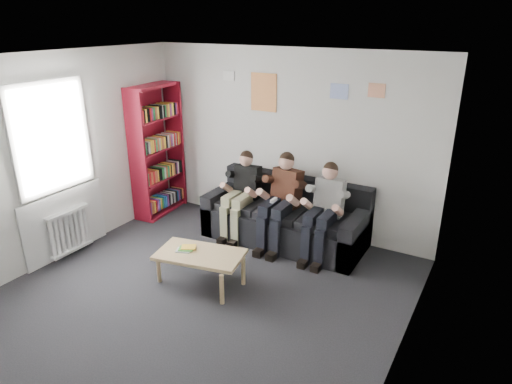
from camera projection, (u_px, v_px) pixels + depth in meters
room_shell at (180, 196)px, 4.69m from camera, size 5.00×5.00×5.00m
sofa at (286, 220)px, 6.63m from camera, size 2.31×0.95×0.89m
bookshelf at (158, 151)px, 7.35m from camera, size 0.32×0.95×2.11m
coffee_table at (200, 257)px, 5.52m from camera, size 1.04×0.57×0.42m
game_cases at (186, 249)px, 5.56m from camera, size 0.21×0.18×0.04m
person_left at (241, 195)px, 6.65m from camera, size 0.36×0.78×1.28m
person_middle at (280, 202)px, 6.34m from camera, size 0.40×0.86×1.35m
person_right at (323, 212)px, 6.05m from camera, size 0.38×0.81×1.31m
radiator at (70, 231)px, 6.22m from camera, size 0.10×0.64×0.60m
window at (58, 183)px, 6.01m from camera, size 0.05×1.30×2.36m
poster_large at (264, 92)px, 6.64m from camera, size 0.42×0.01×0.55m
poster_blue at (339, 91)px, 6.07m from camera, size 0.25×0.01×0.20m
poster_pink at (377, 90)px, 5.82m from camera, size 0.22×0.01×0.18m
poster_sign at (229, 76)px, 6.85m from camera, size 0.20×0.01×0.14m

